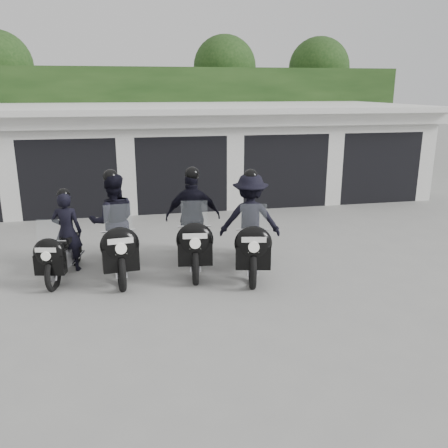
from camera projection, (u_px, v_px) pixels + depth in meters
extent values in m
plane|color=gray|center=(218.00, 286.00, 8.70)|extent=(80.00, 80.00, 0.00)
cube|color=white|center=(172.00, 151.00, 16.31)|extent=(16.00, 6.00, 2.80)
cube|color=white|center=(171.00, 107.00, 15.72)|extent=(16.40, 6.80, 0.16)
cube|color=white|center=(182.00, 120.00, 12.91)|extent=(16.40, 0.12, 0.40)
cube|color=black|center=(183.00, 208.00, 13.83)|extent=(16.00, 0.06, 0.24)
cube|color=white|center=(9.00, 169.00, 12.73)|extent=(0.50, 0.50, 2.80)
cube|color=black|center=(74.00, 172.00, 14.11)|extent=(2.60, 2.60, 2.20)
cube|color=white|center=(65.00, 127.00, 12.73)|extent=(2.60, 0.50, 0.60)
cube|color=white|center=(126.00, 166.00, 13.33)|extent=(0.50, 0.50, 2.80)
cube|color=black|center=(177.00, 168.00, 14.70)|extent=(2.60, 2.60, 2.20)
cube|color=white|center=(180.00, 125.00, 13.33)|extent=(2.60, 0.50, 0.60)
cube|color=white|center=(234.00, 162.00, 13.93)|extent=(0.50, 0.50, 2.80)
cube|color=black|center=(273.00, 165.00, 15.30)|extent=(2.60, 2.60, 2.20)
cube|color=white|center=(285.00, 123.00, 13.92)|extent=(2.60, 0.50, 0.60)
cube|color=white|center=(332.00, 159.00, 14.53)|extent=(0.50, 0.50, 2.80)
cube|color=black|center=(362.00, 162.00, 15.90)|extent=(2.60, 2.60, 2.20)
cube|color=white|center=(381.00, 122.00, 14.52)|extent=(2.60, 0.50, 0.60)
cube|color=white|center=(423.00, 156.00, 15.13)|extent=(0.50, 0.50, 2.80)
cube|color=#193412|center=(162.00, 121.00, 19.87)|extent=(20.00, 2.00, 4.30)
cylinder|color=black|center=(6.00, 133.00, 20.17)|extent=(0.24, 0.24, 3.30)
sphere|color=#193412|center=(225.00, 67.00, 21.24)|extent=(2.80, 2.80, 2.80)
cylinder|color=black|center=(225.00, 129.00, 22.00)|extent=(0.24, 0.24, 3.30)
sphere|color=#193412|center=(319.00, 68.00, 22.11)|extent=(2.80, 2.80, 2.80)
cylinder|color=black|center=(316.00, 128.00, 22.87)|extent=(0.24, 0.24, 3.30)
torus|color=black|center=(53.00, 274.00, 8.52)|extent=(0.23, 0.67, 0.66)
torus|color=black|center=(75.00, 250.00, 9.78)|extent=(0.23, 0.67, 0.66)
cube|color=#B6B6BB|center=(65.00, 258.00, 9.15)|extent=(0.33, 0.54, 0.29)
cube|color=black|center=(65.00, 265.00, 9.17)|extent=(0.31, 1.17, 0.05)
ellipsoid|color=black|center=(61.00, 245.00, 8.92)|extent=(0.39, 0.57, 0.26)
cube|color=black|center=(67.00, 238.00, 9.29)|extent=(0.33, 0.54, 0.09)
ellipsoid|color=black|center=(49.00, 253.00, 8.33)|extent=(0.62, 0.41, 0.54)
cube|color=black|center=(50.00, 264.00, 8.39)|extent=(0.56, 0.30, 0.36)
cube|color=#B2BFC6|center=(48.00, 233.00, 8.26)|extent=(0.41, 0.18, 0.46)
cylinder|color=silver|center=(52.00, 241.00, 8.46)|extent=(0.50, 0.13, 0.03)
cube|color=white|center=(45.00, 250.00, 8.16)|extent=(0.36, 0.09, 0.08)
cube|color=white|center=(47.00, 258.00, 8.23)|extent=(0.16, 0.05, 0.09)
imported|color=black|center=(67.00, 232.00, 9.27)|extent=(0.65, 0.49, 1.59)
sphere|color=black|center=(63.00, 194.00, 9.06)|extent=(0.24, 0.24, 0.24)
torus|color=black|center=(121.00, 271.00, 8.53)|extent=(0.20, 0.81, 0.80)
torus|color=black|center=(113.00, 244.00, 9.97)|extent=(0.20, 0.81, 0.80)
cube|color=#B6B6BB|center=(117.00, 252.00, 9.25)|extent=(0.35, 0.63, 0.35)
cube|color=black|center=(117.00, 261.00, 9.28)|extent=(0.24, 1.42, 0.07)
ellipsoid|color=black|center=(116.00, 237.00, 8.98)|extent=(0.42, 0.66, 0.31)
cube|color=black|center=(114.00, 229.00, 9.40)|extent=(0.35, 0.63, 0.11)
ellipsoid|color=black|center=(120.00, 245.00, 8.31)|extent=(0.72, 0.43, 0.65)
cube|color=black|center=(121.00, 258.00, 8.38)|extent=(0.65, 0.31, 0.44)
cube|color=#B2BFC6|center=(118.00, 221.00, 8.22)|extent=(0.49, 0.18, 0.56)
cylinder|color=silver|center=(118.00, 231.00, 8.45)|extent=(0.61, 0.09, 0.03)
cube|color=white|center=(121.00, 241.00, 8.10)|extent=(0.44, 0.06, 0.10)
cube|color=white|center=(121.00, 251.00, 8.19)|extent=(0.20, 0.04, 0.11)
imported|color=black|center=(113.00, 221.00, 9.38)|extent=(1.00, 0.82, 1.92)
sphere|color=black|center=(110.00, 177.00, 9.13)|extent=(0.29, 0.29, 0.29)
torus|color=black|center=(195.00, 265.00, 8.82)|extent=(0.21, 0.80, 0.79)
torus|color=black|center=(193.00, 239.00, 10.32)|extent=(0.21, 0.80, 0.79)
cube|color=#B6B6BB|center=(194.00, 247.00, 9.57)|extent=(0.35, 0.63, 0.35)
cube|color=black|center=(194.00, 255.00, 9.60)|extent=(0.24, 1.41, 0.07)
ellipsoid|color=black|center=(194.00, 232.00, 9.29)|extent=(0.42, 0.66, 0.31)
cube|color=black|center=(193.00, 224.00, 9.73)|extent=(0.35, 0.63, 0.11)
ellipsoid|color=black|center=(195.00, 240.00, 8.60)|extent=(0.72, 0.43, 0.65)
cube|color=black|center=(195.00, 253.00, 8.67)|extent=(0.65, 0.31, 0.44)
cube|color=#B2BFC6|center=(194.00, 216.00, 8.51)|extent=(0.49, 0.18, 0.56)
cylinder|color=silver|center=(194.00, 226.00, 8.75)|extent=(0.61, 0.10, 0.03)
cube|color=white|center=(195.00, 236.00, 8.38)|extent=(0.43, 0.06, 0.10)
cube|color=white|center=(195.00, 246.00, 8.47)|extent=(0.20, 0.04, 0.11)
imported|color=black|center=(193.00, 217.00, 9.71)|extent=(1.18, 0.76, 1.91)
sphere|color=black|center=(192.00, 174.00, 9.47)|extent=(0.29, 0.29, 0.29)
torus|color=black|center=(253.00, 268.00, 8.64)|extent=(0.28, 0.80, 0.79)
torus|color=black|center=(249.00, 242.00, 10.14)|extent=(0.28, 0.80, 0.79)
cube|color=#B6B6BB|center=(250.00, 250.00, 9.39)|extent=(0.40, 0.64, 0.35)
cube|color=black|center=(250.00, 259.00, 9.42)|extent=(0.37, 1.39, 0.06)
ellipsoid|color=black|center=(251.00, 235.00, 9.11)|extent=(0.47, 0.68, 0.31)
cube|color=black|center=(250.00, 227.00, 9.55)|extent=(0.40, 0.64, 0.11)
ellipsoid|color=black|center=(253.00, 244.00, 8.42)|extent=(0.74, 0.49, 0.65)
cube|color=black|center=(253.00, 257.00, 8.49)|extent=(0.66, 0.36, 0.43)
cube|color=#B2BFC6|center=(254.00, 220.00, 8.33)|extent=(0.49, 0.22, 0.55)
cylinder|color=silver|center=(253.00, 230.00, 8.57)|extent=(0.60, 0.15, 0.03)
cube|color=white|center=(254.00, 240.00, 8.21)|extent=(0.43, 0.10, 0.10)
cube|color=white|center=(254.00, 250.00, 8.29)|extent=(0.19, 0.06, 0.11)
imported|color=black|center=(250.00, 220.00, 9.53)|extent=(1.33, 0.87, 1.89)
sphere|color=black|center=(251.00, 176.00, 9.28)|extent=(0.29, 0.29, 0.29)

